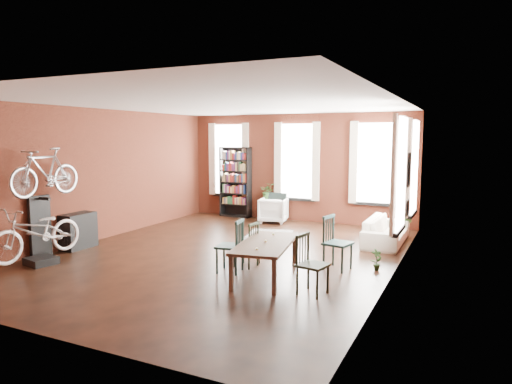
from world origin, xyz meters
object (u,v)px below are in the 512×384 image
Objects in this scene: console_table at (78,231)px; bicycle_floor at (36,208)px; white_armchair at (273,209)px; dining_chair_b at (246,244)px; dining_chair_a at (230,246)px; bookshelf at (236,182)px; plant_stand at (267,210)px; dining_table at (266,260)px; dining_chair_d at (338,243)px; bike_trainer at (41,261)px; dining_chair_c at (313,265)px; cream_sofa at (386,226)px.

bicycle_floor is (0.35, -1.34, 0.73)m from console_table.
dining_chair_b is at bearing 95.44° from white_armchair.
dining_chair_a is 6.03m from bookshelf.
bookshelf reaches higher than plant_stand.
console_table is at bearing 167.91° from dining_table.
dining_chair_d reaches higher than dining_chair_b.
bookshelf is 1.12× the size of bicycle_floor.
bike_trainer is (-5.40, -2.19, -0.44)m from dining_chair_d.
bike_trainer is at bearing -61.55° from dining_chair_b.
dining_chair_c is at bearing -34.97° from dining_table.
cream_sofa is 7.15m from console_table.
dining_table is at bearing 146.64° from dining_chair_d.
dining_chair_b is (-0.63, 0.48, 0.11)m from dining_table.
dining_chair_b is 0.42× the size of cream_sofa.
dining_chair_d is (-0.01, 1.52, 0.03)m from dining_chair_c.
dining_table is 2.37× the size of white_armchair.
dining_table is 1.96× the size of dining_chair_c.
dining_chair_d is 1.69× the size of plant_stand.
plant_stand is at bearing 66.51° from cream_sofa.
dining_chair_a is at bearing 92.78° from white_armchair.
bookshelf is at bearing 112.66° from dining_table.
dining_table is 3.12× the size of plant_stand.
dining_chair_c is 5.46m from bike_trainer.
dining_chair_d is 4.95m from white_armchair.
console_table is (-3.99, 0.15, -0.09)m from dining_chair_a.
bicycle_floor reaches higher than white_armchair.
bicycle_floor reaches higher than dining_chair_b.
bookshelf is 2.75× the size of console_table.
dining_chair_a is 4.00m from console_table.
bicycle_floor is at bearing 57.34° from white_armchair.
dining_chair_b reaches higher than plant_stand.
dining_chair_d reaches higher than bike_trainer.
cream_sofa is 2.60× the size of console_table.
dining_chair_d is 6.26m from bookshelf.
dining_chair_c reaches higher than bike_trainer.
bicycle_floor is (-5.43, -0.69, 0.65)m from dining_chair_c.
dining_chair_c is 0.44× the size of bookshelf.
bike_trainer is at bearing 57.46° from white_armchair.
bookshelf is at bearing 57.67° from dining_chair_d.
dining_chair_a is 5.57m from plant_stand.
cream_sofa is (2.24, 3.65, -0.09)m from dining_chair_a.
dining_chair_c is 1.59× the size of plant_stand.
cream_sofa is at bearing 39.43° from bike_trainer.
dining_chair_d is 5.84m from bike_trainer.
dining_chair_b is at bearing 158.48° from dining_chair_a.
dining_chair_c is 1.91× the size of bike_trainer.
cream_sofa is (0.45, 4.15, -0.07)m from dining_chair_c.
plant_stand is at bearing 103.68° from dining_table.
console_table is (-5.78, 0.65, -0.08)m from dining_chair_c.
white_armchair is at bearing 69.47° from cream_sofa.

